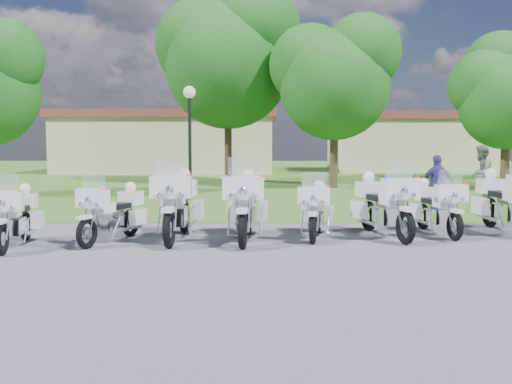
{
  "coord_description": "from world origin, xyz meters",
  "views": [
    {
      "loc": [
        0.44,
        -11.28,
        2.04
      ],
      "look_at": [
        0.29,
        1.2,
        0.95
      ],
      "focal_mm": 40.0,
      "sensor_mm": 36.0,
      "label": 1
    }
  ],
  "objects_px": {
    "lamp_post": "(190,114)",
    "bystander_b": "(481,174)",
    "motorcycle_6": "(436,206)",
    "motorcycle_0": "(16,216)",
    "motorcycle_4": "(316,209)",
    "motorcycle_7": "(506,201)",
    "motorcycle_3": "(246,205)",
    "motorcycle_1": "(113,212)",
    "motorcycle_5": "(383,204)",
    "bystander_c": "(437,184)",
    "motorcycle_2": "(178,204)"
  },
  "relations": [
    {
      "from": "lamp_post",
      "to": "bystander_b",
      "type": "relative_size",
      "value": 2.08
    },
    {
      "from": "motorcycle_6",
      "to": "bystander_b",
      "type": "bearing_deg",
      "value": -126.22
    },
    {
      "from": "motorcycle_0",
      "to": "motorcycle_4",
      "type": "relative_size",
      "value": 1.01
    },
    {
      "from": "motorcycle_0",
      "to": "lamp_post",
      "type": "relative_size",
      "value": 0.53
    },
    {
      "from": "motorcycle_7",
      "to": "motorcycle_3",
      "type": "bearing_deg",
      "value": 6.05
    },
    {
      "from": "motorcycle_1",
      "to": "motorcycle_5",
      "type": "distance_m",
      "value": 5.74
    },
    {
      "from": "motorcycle_6",
      "to": "lamp_post",
      "type": "relative_size",
      "value": 0.54
    },
    {
      "from": "motorcycle_4",
      "to": "motorcycle_6",
      "type": "distance_m",
      "value": 2.74
    },
    {
      "from": "motorcycle_0",
      "to": "motorcycle_6",
      "type": "distance_m",
      "value": 8.84
    },
    {
      "from": "motorcycle_5",
      "to": "lamp_post",
      "type": "xyz_separation_m",
      "value": [
        -5.24,
        8.19,
        2.36
      ]
    },
    {
      "from": "motorcycle_0",
      "to": "motorcycle_1",
      "type": "relative_size",
      "value": 1.04
    },
    {
      "from": "motorcycle_5",
      "to": "bystander_b",
      "type": "height_order",
      "value": "bystander_b"
    },
    {
      "from": "motorcycle_6",
      "to": "bystander_c",
      "type": "distance_m",
      "value": 3.91
    },
    {
      "from": "motorcycle_7",
      "to": "bystander_b",
      "type": "height_order",
      "value": "bystander_b"
    },
    {
      "from": "motorcycle_1",
      "to": "bystander_b",
      "type": "xyz_separation_m",
      "value": [
        10.36,
        7.43,
        0.37
      ]
    },
    {
      "from": "motorcycle_1",
      "to": "lamp_post",
      "type": "distance_m",
      "value": 9.22
    },
    {
      "from": "motorcycle_7",
      "to": "motorcycle_2",
      "type": "bearing_deg",
      "value": 3.48
    },
    {
      "from": "motorcycle_4",
      "to": "motorcycle_5",
      "type": "relative_size",
      "value": 0.87
    },
    {
      "from": "motorcycle_0",
      "to": "lamp_post",
      "type": "bearing_deg",
      "value": -110.71
    },
    {
      "from": "motorcycle_6",
      "to": "motorcycle_2",
      "type": "bearing_deg",
      "value": -0.92
    },
    {
      "from": "motorcycle_4",
      "to": "motorcycle_7",
      "type": "relative_size",
      "value": 0.83
    },
    {
      "from": "motorcycle_1",
      "to": "motorcycle_2",
      "type": "xyz_separation_m",
      "value": [
        1.3,
        0.3,
        0.14
      ]
    },
    {
      "from": "motorcycle_2",
      "to": "motorcycle_5",
      "type": "height_order",
      "value": "motorcycle_2"
    },
    {
      "from": "motorcycle_3",
      "to": "motorcycle_7",
      "type": "xyz_separation_m",
      "value": [
        5.86,
        1.05,
        -0.01
      ]
    },
    {
      "from": "motorcycle_6",
      "to": "motorcycle_3",
      "type": "bearing_deg",
      "value": 2.56
    },
    {
      "from": "lamp_post",
      "to": "motorcycle_0",
      "type": "bearing_deg",
      "value": -103.16
    },
    {
      "from": "motorcycle_1",
      "to": "bystander_c",
      "type": "distance_m",
      "value": 9.38
    },
    {
      "from": "bystander_c",
      "to": "motorcycle_4",
      "type": "bearing_deg",
      "value": 40.86
    },
    {
      "from": "motorcycle_3",
      "to": "motorcycle_0",
      "type": "bearing_deg",
      "value": 12.37
    },
    {
      "from": "lamp_post",
      "to": "bystander_b",
      "type": "bearing_deg",
      "value": -8.29
    },
    {
      "from": "motorcycle_7",
      "to": "bystander_c",
      "type": "relative_size",
      "value": 1.54
    },
    {
      "from": "motorcycle_7",
      "to": "motorcycle_4",
      "type": "bearing_deg",
      "value": 4.94
    },
    {
      "from": "lamp_post",
      "to": "motorcycle_6",
      "type": "bearing_deg",
      "value": -50.5
    },
    {
      "from": "lamp_post",
      "to": "bystander_c",
      "type": "distance_m",
      "value": 8.96
    },
    {
      "from": "motorcycle_2",
      "to": "bystander_b",
      "type": "relative_size",
      "value": 1.36
    },
    {
      "from": "motorcycle_4",
      "to": "motorcycle_7",
      "type": "distance_m",
      "value": 4.42
    },
    {
      "from": "motorcycle_1",
      "to": "motorcycle_4",
      "type": "bearing_deg",
      "value": -153.25
    },
    {
      "from": "motorcycle_5",
      "to": "lamp_post",
      "type": "bearing_deg",
      "value": -70.75
    },
    {
      "from": "motorcycle_0",
      "to": "motorcycle_5",
      "type": "relative_size",
      "value": 0.88
    },
    {
      "from": "motorcycle_4",
      "to": "motorcycle_5",
      "type": "bearing_deg",
      "value": -166.04
    },
    {
      "from": "motorcycle_1",
      "to": "motorcycle_3",
      "type": "distance_m",
      "value": 2.75
    },
    {
      "from": "motorcycle_6",
      "to": "bystander_b",
      "type": "relative_size",
      "value": 1.13
    },
    {
      "from": "motorcycle_4",
      "to": "bystander_b",
      "type": "xyz_separation_m",
      "value": [
        6.12,
        6.86,
        0.37
      ]
    },
    {
      "from": "motorcycle_5",
      "to": "motorcycle_4",
      "type": "bearing_deg",
      "value": -8.86
    },
    {
      "from": "motorcycle_1",
      "to": "bystander_c",
      "type": "height_order",
      "value": "bystander_c"
    },
    {
      "from": "motorcycle_5",
      "to": "lamp_post",
      "type": "relative_size",
      "value": 0.61
    },
    {
      "from": "motorcycle_0",
      "to": "motorcycle_1",
      "type": "bearing_deg",
      "value": -168.59
    },
    {
      "from": "motorcycle_1",
      "to": "lamp_post",
      "type": "relative_size",
      "value": 0.51
    },
    {
      "from": "motorcycle_3",
      "to": "motorcycle_4",
      "type": "bearing_deg",
      "value": -164.75
    },
    {
      "from": "motorcycle_4",
      "to": "motorcycle_7",
      "type": "height_order",
      "value": "motorcycle_7"
    }
  ]
}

